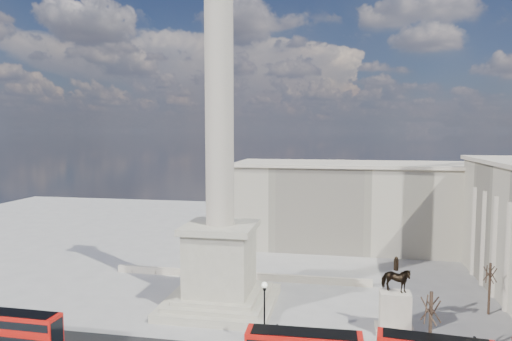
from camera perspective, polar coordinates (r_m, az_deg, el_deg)
The scene contains 10 objects.
ground at distance 57.78m, azimuth -5.79°, elevation -18.24°, with size 180.00×180.00×0.00m, color #9C9994.
nelsons_column at distance 58.77m, azimuth -4.52°, elevation -4.68°, with size 14.00×14.00×49.85m.
balustrade_wall at distance 72.11m, azimuth -2.11°, elevation -12.97°, with size 40.00×0.60×1.10m, color #C1B4A0.
building_northeast at distance 92.18m, azimuth 13.52°, elevation -4.19°, with size 51.00×17.00×16.60m.
red_bus_a at distance 55.98m, azimuth -27.92°, elevation -17.23°, with size 10.02×2.55×4.05m.
victorian_lamp at distance 49.57m, azimuth 1.06°, elevation -17.00°, with size 0.61×0.61×7.13m.
equestrian_statue at distance 55.94m, azimuth 16.99°, elevation -15.86°, with size 4.22×3.16×8.73m.
bare_tree_near at distance 46.76m, azimuth 21.03°, elevation -15.55°, with size 1.92×1.92×8.38m.
bare_tree_mid at distance 64.50m, azimuth 27.23°, elevation -11.22°, with size 1.80×1.80×6.81m.
pedestrian_crossing at distance 52.64m, azimuth 2.69°, elevation -19.54°, with size 1.07×0.44×1.82m, color black.
Camera 1 is at (15.18, -50.92, 22.70)m, focal length 32.00 mm.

